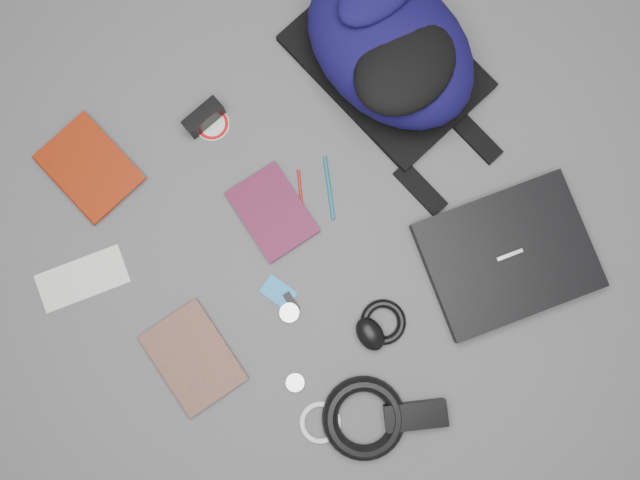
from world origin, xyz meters
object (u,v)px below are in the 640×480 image
comic_book (164,378)px  laptop (507,255)px  textbook_red (63,192)px  mouse (370,334)px  power_brick (416,415)px  backpack (390,47)px  dvd_case (273,212)px  compact_camera (204,117)px

comic_book → laptop: bearing=-14.8°
textbook_red → mouse: bearing=-68.0°
laptop → power_brick: laptop is taller
backpack → laptop: backpack is taller
textbook_red → mouse: size_ratio=2.70×
backpack → comic_book: 0.95m
comic_book → mouse: size_ratio=2.69×
backpack → dvd_case: size_ratio=2.45×
backpack → power_brick: size_ratio=3.46×
comic_book → textbook_red: bearing=85.5°
laptop → power_brick: bearing=-141.6°
textbook_red → laptop: bearing=-51.6°
laptop → power_brick: (-0.39, -0.21, -0.00)m
textbook_red → dvd_case: (0.42, -0.30, -0.00)m
textbook_red → compact_camera: compact_camera is taller
comic_book → compact_camera: size_ratio=2.21×
backpack → comic_book: backpack is taller
laptop → backpack: bearing=100.0°
comic_book → compact_camera: bearing=47.8°
backpack → textbook_red: 0.87m
laptop → comic_book: 0.88m
comic_book → backpack: bearing=21.0°
comic_book → compact_camera: (0.40, 0.50, 0.02)m
comic_book → power_brick: power_brick is taller
comic_book → power_brick: size_ratio=1.57×
backpack → mouse: size_ratio=5.93×
backpack → power_brick: (-0.39, -0.78, -0.09)m
comic_book → mouse: 0.50m
textbook_red → dvd_case: 0.52m
laptop → dvd_case: 0.58m
dvd_case → compact_camera: compact_camera is taller
textbook_red → dvd_case: bearing=-48.8°
laptop → textbook_red: 1.10m
power_brick → comic_book: bearing=165.5°
backpack → power_brick: backpack is taller
compact_camera → comic_book: bearing=-139.3°
laptop → mouse: (-0.38, 0.01, 0.00)m
textbook_red → power_brick: bearing=-75.3°
backpack → textbook_red: size_ratio=2.19×
textbook_red → comic_book: bearing=-103.5°
compact_camera → power_brick: bearing=-96.0°
dvd_case → compact_camera: size_ratio=1.99×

